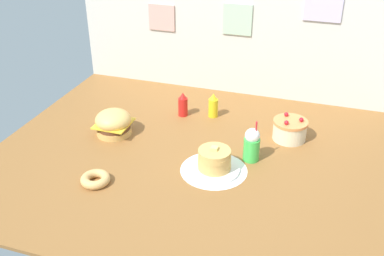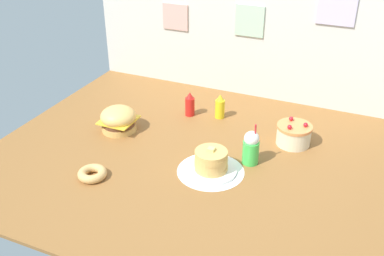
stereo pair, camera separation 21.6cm
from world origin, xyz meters
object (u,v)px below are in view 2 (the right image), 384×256
object	(u,v)px
burger	(118,119)
ketchup_bottle	(190,105)
donut_pink_glaze	(92,173)
pancake_stack	(211,162)
mustard_bottle	(220,107)
layer_cake	(294,134)
cream_soda_cup	(251,148)

from	to	relation	value
burger	ketchup_bottle	size ratio (longest dim) A/B	1.33
ketchup_bottle	donut_pink_glaze	bearing A→B (deg)	-102.08
pancake_stack	mustard_bottle	size ratio (longest dim) A/B	1.70
pancake_stack	mustard_bottle	bearing A→B (deg)	106.17
pancake_stack	burger	bearing A→B (deg)	164.22
pancake_stack	layer_cake	distance (m)	0.59
mustard_bottle	burger	bearing A→B (deg)	-141.62
pancake_stack	ketchup_bottle	bearing A→B (deg)	123.49
layer_cake	ketchup_bottle	size ratio (longest dim) A/B	1.25
layer_cake	ketchup_bottle	xyz separation A→B (m)	(-0.73, 0.10, 0.01)
burger	donut_pink_glaze	bearing A→B (deg)	-74.12
burger	layer_cake	distance (m)	1.10
burger	cream_soda_cup	distance (m)	0.89
pancake_stack	cream_soda_cup	world-z (taller)	cream_soda_cup
burger	cream_soda_cup	xyz separation A→B (m)	(0.89, -0.03, 0.02)
mustard_bottle	cream_soda_cup	world-z (taller)	cream_soda_cup
cream_soda_cup	donut_pink_glaze	size ratio (longest dim) A/B	1.61
layer_cake	mustard_bottle	size ratio (longest dim) A/B	1.25
mustard_bottle	cream_soda_cup	size ratio (longest dim) A/B	0.67
layer_cake	cream_soda_cup	xyz separation A→B (m)	(-0.18, -0.30, 0.03)
burger	mustard_bottle	xyz separation A→B (m)	(0.53, 0.42, 0.00)
burger	ketchup_bottle	distance (m)	0.50
layer_cake	cream_soda_cup	world-z (taller)	cream_soda_cup
layer_cake	cream_soda_cup	size ratio (longest dim) A/B	0.83
burger	layer_cake	world-z (taller)	burger
pancake_stack	donut_pink_glaze	distance (m)	0.65
pancake_stack	layer_cake	world-z (taller)	layer_cake
ketchup_bottle	cream_soda_cup	bearing A→B (deg)	-35.97
burger	mustard_bottle	size ratio (longest dim) A/B	1.33
mustard_bottle	donut_pink_glaze	world-z (taller)	mustard_bottle
pancake_stack	layer_cake	xyz separation A→B (m)	(0.35, 0.48, 0.00)
ketchup_bottle	donut_pink_glaze	xyz separation A→B (m)	(-0.19, -0.88, -0.05)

